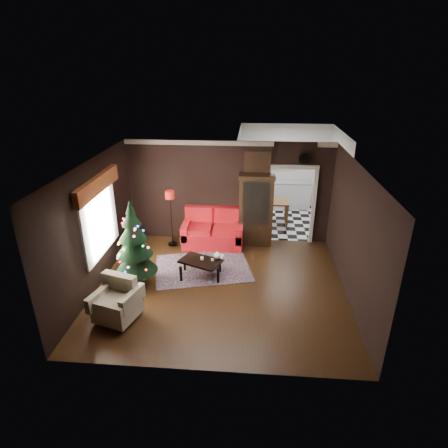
# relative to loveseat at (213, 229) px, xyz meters

# --- Properties ---
(floor) EXTENTS (5.50, 5.50, 0.00)m
(floor) POSITION_rel_loveseat_xyz_m (0.40, -2.05, -0.50)
(floor) COLOR black
(floor) RESTS_ON ground
(ceiling) EXTENTS (5.50, 5.50, 0.00)m
(ceiling) POSITION_rel_loveseat_xyz_m (0.40, -2.05, 2.30)
(ceiling) COLOR white
(ceiling) RESTS_ON ground
(wall_back) EXTENTS (5.50, 0.00, 5.50)m
(wall_back) POSITION_rel_loveseat_xyz_m (0.40, 0.45, 0.90)
(wall_back) COLOR black
(wall_back) RESTS_ON ground
(wall_front) EXTENTS (5.50, 0.00, 5.50)m
(wall_front) POSITION_rel_loveseat_xyz_m (0.40, -4.55, 0.90)
(wall_front) COLOR black
(wall_front) RESTS_ON ground
(wall_left) EXTENTS (0.00, 5.50, 5.50)m
(wall_left) POSITION_rel_loveseat_xyz_m (-2.35, -2.05, 0.90)
(wall_left) COLOR black
(wall_left) RESTS_ON ground
(wall_right) EXTENTS (0.00, 5.50, 5.50)m
(wall_right) POSITION_rel_loveseat_xyz_m (3.15, -2.05, 0.90)
(wall_right) COLOR black
(wall_right) RESTS_ON ground
(doorway) EXTENTS (1.10, 0.10, 2.10)m
(doorway) POSITION_rel_loveseat_xyz_m (2.10, 0.45, 0.55)
(doorway) COLOR silver
(doorway) RESTS_ON ground
(left_window) EXTENTS (0.05, 1.60, 1.40)m
(left_window) POSITION_rel_loveseat_xyz_m (-2.31, -1.85, 0.95)
(left_window) COLOR white
(left_window) RESTS_ON wall_left
(valance) EXTENTS (0.12, 2.10, 0.35)m
(valance) POSITION_rel_loveseat_xyz_m (-2.23, -1.85, 1.77)
(valance) COLOR brown
(valance) RESTS_ON wall_left
(kitchen_floor) EXTENTS (3.00, 3.00, 0.00)m
(kitchen_floor) POSITION_rel_loveseat_xyz_m (2.10, 1.95, -0.50)
(kitchen_floor) COLOR white
(kitchen_floor) RESTS_ON ground
(kitchen_window) EXTENTS (0.70, 0.06, 0.70)m
(kitchen_window) POSITION_rel_loveseat_xyz_m (2.10, 3.40, 1.20)
(kitchen_window) COLOR white
(kitchen_window) RESTS_ON ground
(rug) EXTENTS (2.59, 2.13, 0.01)m
(rug) POSITION_rel_loveseat_xyz_m (-0.11, -1.27, -0.49)
(rug) COLOR #493642
(rug) RESTS_ON ground
(loveseat) EXTENTS (1.70, 0.90, 1.00)m
(loveseat) POSITION_rel_loveseat_xyz_m (0.00, 0.00, 0.00)
(loveseat) COLOR maroon
(loveseat) RESTS_ON ground
(curio_cabinet) EXTENTS (0.90, 0.45, 1.90)m
(curio_cabinet) POSITION_rel_loveseat_xyz_m (1.15, 0.22, 0.45)
(curio_cabinet) COLOR black
(curio_cabinet) RESTS_ON ground
(floor_lamp) EXTENTS (0.34, 0.34, 1.54)m
(floor_lamp) POSITION_rel_loveseat_xyz_m (-1.09, -0.17, 0.33)
(floor_lamp) COLOR black
(floor_lamp) RESTS_ON ground
(christmas_tree) EXTENTS (1.22, 1.22, 1.81)m
(christmas_tree) POSITION_rel_loveseat_xyz_m (-1.50, -2.07, 0.55)
(christmas_tree) COLOR black
(christmas_tree) RESTS_ON ground
(armchair) EXTENTS (0.96, 0.96, 0.78)m
(armchair) POSITION_rel_loveseat_xyz_m (-1.51, -3.36, -0.04)
(armchair) COLOR tan
(armchair) RESTS_ON ground
(coffee_table) EXTENTS (1.08, 0.88, 0.42)m
(coffee_table) POSITION_rel_loveseat_xyz_m (-0.10, -1.65, -0.28)
(coffee_table) COLOR black
(coffee_table) RESTS_ON rug
(teapot) EXTENTS (0.21, 0.21, 0.17)m
(teapot) POSITION_rel_loveseat_xyz_m (0.27, -1.55, 0.02)
(teapot) COLOR white
(teapot) RESTS_ON coffee_table
(cup_a) EXTENTS (0.10, 0.10, 0.07)m
(cup_a) POSITION_rel_loveseat_xyz_m (-0.08, -1.61, -0.04)
(cup_a) COLOR white
(cup_a) RESTS_ON coffee_table
(cup_b) EXTENTS (0.07, 0.07, 0.05)m
(cup_b) POSITION_rel_loveseat_xyz_m (0.17, -1.65, -0.04)
(cup_b) COLOR white
(cup_b) RESTS_ON coffee_table
(book) EXTENTS (0.15, 0.04, 0.21)m
(book) POSITION_rel_loveseat_xyz_m (0.25, -1.43, 0.04)
(book) COLOR #857557
(book) RESTS_ON coffee_table
(wall_clock) EXTENTS (0.32, 0.32, 0.06)m
(wall_clock) POSITION_rel_loveseat_xyz_m (2.35, 0.40, 1.88)
(wall_clock) COLOR white
(wall_clock) RESTS_ON wall_back
(painting) EXTENTS (0.62, 0.05, 0.52)m
(painting) POSITION_rel_loveseat_xyz_m (1.15, 0.41, 1.75)
(painting) COLOR #BD7D43
(painting) RESTS_ON wall_back
(kitchen_counter) EXTENTS (1.80, 0.60, 0.90)m
(kitchen_counter) POSITION_rel_loveseat_xyz_m (2.10, 3.15, -0.05)
(kitchen_counter) COLOR white
(kitchen_counter) RESTS_ON ground
(kitchen_table) EXTENTS (0.70, 0.70, 0.75)m
(kitchen_table) POSITION_rel_loveseat_xyz_m (1.80, 1.65, -0.12)
(kitchen_table) COLOR brown
(kitchen_table) RESTS_ON ground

